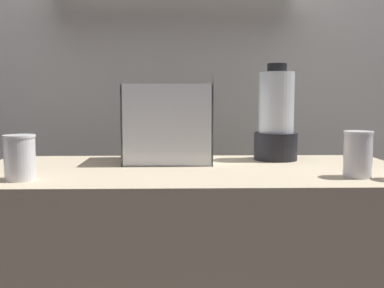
% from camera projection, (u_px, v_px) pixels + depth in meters
% --- Properties ---
extents(back_wall_unit, '(2.60, 0.24, 2.50)m').
position_uv_depth(back_wall_unit, '(187.00, 68.00, 2.24)').
color(back_wall_unit, silver).
rests_on(back_wall_unit, ground_plane).
extents(carrot_display_bin, '(0.31, 0.25, 0.27)m').
position_uv_depth(carrot_display_bin, '(168.00, 137.00, 1.66)').
color(carrot_display_bin, white).
rests_on(carrot_display_bin, counter).
extents(blender_pitcher, '(0.16, 0.16, 0.35)m').
position_uv_depth(blender_pitcher, '(276.00, 120.00, 1.70)').
color(blender_pitcher, black).
rests_on(blender_pitcher, counter).
extents(juice_cup_pomegranate_left, '(0.09, 0.09, 0.13)m').
position_uv_depth(juice_cup_pomegranate_left, '(20.00, 160.00, 1.31)').
color(juice_cup_pomegranate_left, white).
rests_on(juice_cup_pomegranate_left, counter).
extents(juice_cup_orange_middle, '(0.08, 0.08, 0.13)m').
position_uv_depth(juice_cup_orange_middle, '(358.00, 156.00, 1.35)').
color(juice_cup_orange_middle, white).
rests_on(juice_cup_orange_middle, counter).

